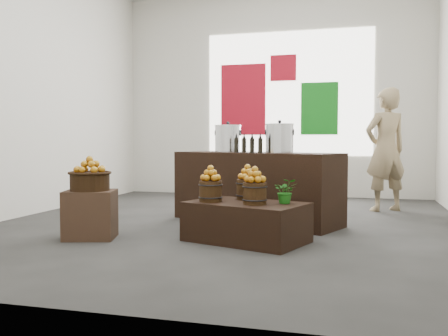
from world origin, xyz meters
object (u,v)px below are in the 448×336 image
(wicker_basket, at_px, (90,182))
(counter, at_px, (256,187))
(stock_pot_left, at_px, (228,139))
(crate, at_px, (90,214))
(stock_pot_center, at_px, (280,139))
(display_table, at_px, (246,222))
(shopper, at_px, (386,150))

(wicker_basket, height_order, counter, counter)
(wicker_basket, relative_size, stock_pot_left, 1.22)
(counter, bearing_deg, crate, -112.32)
(crate, bearing_deg, stock_pot_center, 37.19)
(display_table, distance_m, stock_pot_center, 1.46)
(crate, bearing_deg, stock_pot_left, 57.28)
(stock_pot_left, bearing_deg, shopper, 32.73)
(counter, bearing_deg, stock_pot_left, 180.00)
(display_table, xyz_separation_m, counter, (-0.15, 1.28, 0.25))
(counter, bearing_deg, stock_pot_center, 0.00)
(display_table, bearing_deg, stock_pot_center, 99.94)
(wicker_basket, xyz_separation_m, display_table, (1.71, 0.29, -0.42))
(shopper, bearing_deg, stock_pot_center, 19.24)
(crate, distance_m, stock_pot_center, 2.51)
(display_table, bearing_deg, counter, 115.74)
(display_table, relative_size, counter, 0.54)
(wicker_basket, relative_size, stock_pot_center, 1.22)
(stock_pot_center, xyz_separation_m, shopper, (1.38, 1.69, -0.16))
(counter, bearing_deg, shopper, 64.58)
(stock_pot_left, bearing_deg, wicker_basket, -122.72)
(shopper, bearing_deg, crate, 12.16)
(stock_pot_center, bearing_deg, stock_pot_left, 157.63)
(stock_pot_left, xyz_separation_m, shopper, (2.15, 1.38, -0.16))
(counter, distance_m, shopper, 2.37)
(counter, height_order, shopper, shopper)
(crate, distance_m, shopper, 4.57)
(wicker_basket, xyz_separation_m, stock_pot_left, (1.12, 1.75, 0.47))
(wicker_basket, xyz_separation_m, shopper, (3.27, 3.13, 0.31))
(stock_pot_left, bearing_deg, stock_pot_center, -22.37)
(wicker_basket, bearing_deg, display_table, 9.52)
(counter, xyz_separation_m, stock_pot_left, (-0.43, 0.18, 0.64))
(wicker_basket, height_order, display_table, wicker_basket)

